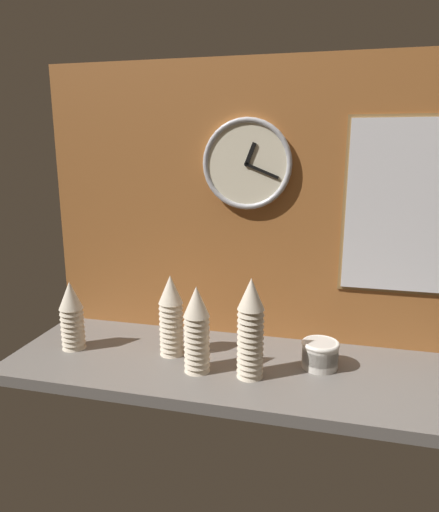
# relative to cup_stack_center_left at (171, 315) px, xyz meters

# --- Properties ---
(ground_plane) EXTENTS (1.60, 0.56, 0.04)m
(ground_plane) POSITION_rel_cup_stack_center_left_xyz_m (0.23, -0.01, -0.17)
(ground_plane) COLOR slate
(wall_tiled_back) EXTENTS (1.60, 0.03, 1.05)m
(wall_tiled_back) POSITION_rel_cup_stack_center_left_xyz_m (0.23, 0.25, 0.38)
(wall_tiled_back) COLOR #A3602D
(wall_tiled_back) RESTS_ON ground_plane
(cup_stack_center_left) EXTENTS (0.09, 0.09, 0.30)m
(cup_stack_center_left) POSITION_rel_cup_stack_center_left_xyz_m (0.00, 0.00, 0.00)
(cup_stack_center_left) COLOR beige
(cup_stack_center_left) RESTS_ON ground_plane
(cup_stack_center) EXTENTS (0.09, 0.09, 0.30)m
(cup_stack_center) POSITION_rel_cup_stack_center_left_xyz_m (0.13, -0.10, 0.00)
(cup_stack_center) COLOR beige
(cup_stack_center) RESTS_ON ground_plane
(cup_stack_center_right) EXTENTS (0.09, 0.09, 0.34)m
(cup_stack_center_right) POSITION_rel_cup_stack_center_left_xyz_m (0.31, -0.10, 0.02)
(cup_stack_center_right) COLOR beige
(cup_stack_center_right) RESTS_ON ground_plane
(cup_stack_far_left) EXTENTS (0.09, 0.09, 0.26)m
(cup_stack_far_left) POSITION_rel_cup_stack_center_left_xyz_m (-0.38, -0.04, -0.02)
(cup_stack_far_left) COLOR beige
(cup_stack_far_left) RESTS_ON ground_plane
(bowl_stack_right) EXTENTS (0.13, 0.13, 0.09)m
(bowl_stack_right) POSITION_rel_cup_stack_center_left_xyz_m (0.53, 0.02, -0.10)
(bowl_stack_right) COLOR beige
(bowl_stack_right) RESTS_ON ground_plane
(wall_clock) EXTENTS (0.33, 0.03, 0.33)m
(wall_clock) POSITION_rel_cup_stack_center_left_xyz_m (0.23, 0.22, 0.53)
(wall_clock) COLOR beige
(menu_board) EXTENTS (0.40, 0.01, 0.62)m
(menu_board) POSITION_rel_cup_stack_center_left_xyz_m (0.78, 0.23, 0.38)
(menu_board) COLOR olive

